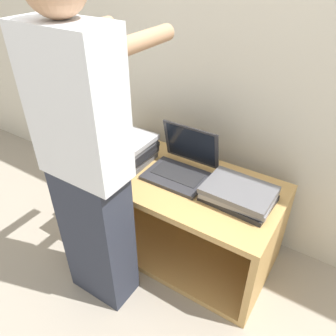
% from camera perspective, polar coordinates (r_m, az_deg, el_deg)
% --- Properties ---
extents(ground_plane, '(12.00, 12.00, 0.00)m').
position_cam_1_polar(ground_plane, '(2.08, -3.31, -18.36)').
color(ground_plane, '#9E9384').
extents(wall_back, '(8.00, 0.05, 2.40)m').
position_cam_1_polar(wall_back, '(1.92, 8.58, 20.48)').
color(wall_back, beige).
rests_on(wall_back, ground_plane).
extents(cart, '(1.20, 0.60, 0.55)m').
position_cam_1_polar(cart, '(2.08, 2.25, -7.04)').
color(cart, tan).
rests_on(cart, ground_plane).
extents(laptop_open, '(0.35, 0.31, 0.27)m').
position_cam_1_polar(laptop_open, '(1.87, 2.35, 0.41)').
color(laptop_open, '#333338').
rests_on(laptop_open, cart).
extents(laptop_stack_left, '(0.37, 0.27, 0.17)m').
position_cam_1_polar(laptop_stack_left, '(2.01, -7.76, 3.66)').
color(laptop_stack_left, slate).
rests_on(laptop_stack_left, cart).
extents(laptop_stack_right, '(0.36, 0.27, 0.08)m').
position_cam_1_polar(laptop_stack_right, '(1.72, 12.24, -4.42)').
color(laptop_stack_right, '#232326').
rests_on(laptop_stack_right, cart).
extents(person, '(0.40, 0.53, 1.66)m').
position_cam_1_polar(person, '(1.50, -13.89, 0.30)').
color(person, '#2D3342').
rests_on(person, ground_plane).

